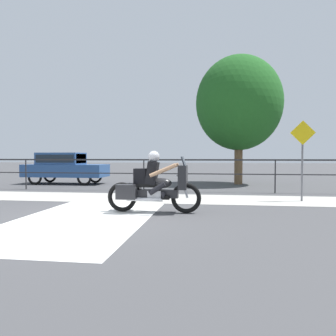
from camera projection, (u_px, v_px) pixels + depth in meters
name	position (u px, v px, depth m)	size (l,w,h in m)	color
ground_plane	(93.00, 216.00, 7.63)	(120.00, 120.00, 0.00)	#424244
sidewalk_band	(130.00, 198.00, 10.99)	(44.00, 2.40, 0.01)	#A8A59E
crosswalk_band	(85.00, 218.00, 7.45)	(2.90, 6.00, 0.01)	silver
fence_railing	(144.00, 166.00, 13.13)	(36.00, 0.05, 1.29)	#232326
motorcycle	(153.00, 186.00, 8.15)	(2.37, 0.76, 1.54)	black
parked_car	(64.00, 166.00, 16.53)	(4.08, 1.61, 1.58)	#284C84
street_sign	(303.00, 150.00, 10.11)	(0.75, 0.06, 2.50)	slate
tree_behind_sign	(239.00, 103.00, 16.24)	(4.26, 4.26, 6.38)	brown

